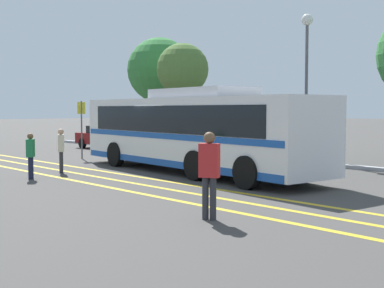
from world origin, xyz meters
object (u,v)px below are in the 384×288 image
object	(u,v)px
transit_bus	(192,130)
pedestrian_1	(61,148)
tree_1	(160,70)
parked_car_2	(249,148)
tree_3	(183,70)
parked_car_0	(105,137)
bus_stop_sign	(82,123)
pedestrian_0	(31,153)
parked_car_1	(157,141)
street_lamp	(307,53)
pedestrian_2	(209,169)

from	to	relation	value
transit_bus	pedestrian_1	size ratio (longest dim) A/B	7.51
transit_bus	tree_1	bearing A→B (deg)	60.52
parked_car_2	tree_3	xyz separation A→B (m)	(-8.90, 3.94, 4.06)
parked_car_0	bus_stop_sign	xyz separation A→B (m)	(4.72, -4.37, 1.02)
pedestrian_1	bus_stop_sign	xyz separation A→B (m)	(-4.50, 3.50, 0.79)
transit_bus	bus_stop_sign	distance (m)	7.72
parked_car_2	pedestrian_0	distance (m)	9.37
pedestrian_0	tree_3	xyz separation A→B (m)	(-7.35, 13.17, 3.85)
pedestrian_1	pedestrian_0	bearing A→B (deg)	-33.67
tree_3	tree_1	bearing A→B (deg)	158.08
pedestrian_0	tree_3	distance (m)	15.57
transit_bus	parked_car_1	bearing A→B (deg)	66.42
parked_car_2	tree_1	xyz separation A→B (m)	(-13.33, 5.72, 4.35)
parked_car_0	parked_car_2	bearing A→B (deg)	87.70
street_lamp	tree_1	bearing A→B (deg)	169.34
parked_car_2	tree_1	distance (m)	15.15
parked_car_1	parked_car_2	bearing A→B (deg)	-91.19
bus_stop_sign	tree_1	distance (m)	12.19
parked_car_1	bus_stop_sign	size ratio (longest dim) A/B	1.58
pedestrian_2	bus_stop_sign	world-z (taller)	bus_stop_sign
parked_car_2	bus_stop_sign	size ratio (longest dim) A/B	1.49
transit_bus	pedestrian_2	xyz separation A→B (m)	(6.51, -5.38, -0.50)
pedestrian_1	tree_1	size ratio (longest dim) A/B	0.23
parked_car_0	bus_stop_sign	distance (m)	6.51
transit_bus	parked_car_2	distance (m)	4.17
transit_bus	street_lamp	xyz separation A→B (m)	(-0.06, 7.07, 3.31)
parked_car_0	tree_1	size ratio (longest dim) A/B	0.57
transit_bus	pedestrian_1	bearing A→B (deg)	143.53
parked_car_2	pedestrian_0	xyz separation A→B (m)	(-1.56, -9.24, 0.20)
tree_1	tree_3	bearing A→B (deg)	-21.92
parked_car_0	pedestrian_2	size ratio (longest dim) A/B	2.21
transit_bus	pedestrian_2	distance (m)	8.46
pedestrian_0	bus_stop_sign	size ratio (longest dim) A/B	0.56
pedestrian_0	street_lamp	xyz separation A→B (m)	(2.26, 12.31, 4.02)
transit_bus	tree_3	bearing A→B (deg)	55.73
parked_car_0	parked_car_2	distance (m)	11.67
parked_car_1	bus_stop_sign	distance (m)	4.09
parked_car_1	parked_car_2	xyz separation A→B (m)	(6.07, 0.25, -0.07)
bus_stop_sign	street_lamp	distance (m)	10.97
transit_bus	pedestrian_2	world-z (taller)	transit_bus
parked_car_0	tree_1	bearing A→B (deg)	-164.18
parked_car_0	parked_car_1	distance (m)	5.62
parked_car_0	tree_1	distance (m)	7.17
parked_car_0	tree_3	distance (m)	6.12
pedestrian_1	bus_stop_sign	bearing A→B (deg)	169.51
bus_stop_sign	tree_1	bearing A→B (deg)	38.07
parked_car_1	pedestrian_0	xyz separation A→B (m)	(4.52, -8.98, 0.13)
pedestrian_1	tree_1	xyz separation A→B (m)	(-10.89, 13.35, 4.09)
pedestrian_1	tree_1	distance (m)	17.70
parked_car_2	pedestrian_1	world-z (taller)	pedestrian_1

